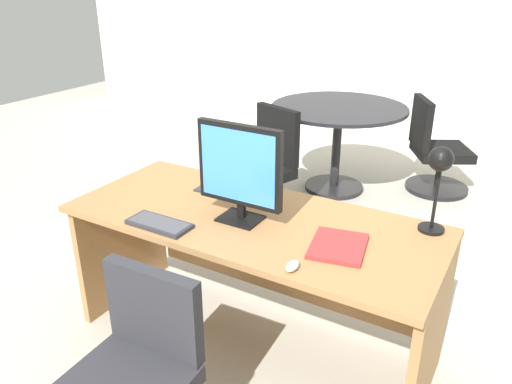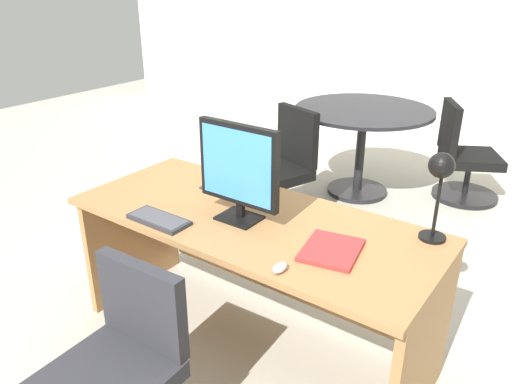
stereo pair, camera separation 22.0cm
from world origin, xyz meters
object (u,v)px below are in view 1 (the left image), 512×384
object	(u,v)px
desk	(258,252)
book	(338,246)
desk_lamp	(439,171)
meeting_chair_near	(434,155)
keyboard	(159,224)
mouse	(292,266)
monitor	(240,169)
meeting_table	(338,127)
meeting_chair_far	(263,176)
laptop	(235,177)

from	to	relation	value
desk	book	world-z (taller)	book
book	desk	bearing A→B (deg)	165.53
desk_lamp	meeting_chair_near	xyz separation A→B (m)	(-0.43, 2.35, -0.73)
keyboard	desk_lamp	xyz separation A→B (m)	(1.12, 0.58, 0.29)
desk	desk_lamp	distance (m)	0.97
mouse	meeting_chair_near	xyz separation A→B (m)	(-0.02, 2.95, -0.44)
monitor	book	distance (m)	0.57
meeting_table	desk_lamp	bearing A→B (deg)	-57.80
book	meeting_chair_near	size ratio (longest dim) A/B	0.37
desk_lamp	meeting_table	xyz separation A→B (m)	(-1.20, 1.91, -0.47)
meeting_table	meeting_chair_far	distance (m)	0.92
meeting_table	meeting_chair_near	size ratio (longest dim) A/B	1.39
mouse	monitor	bearing A→B (deg)	146.75
monitor	meeting_chair_far	size ratio (longest dim) A/B	0.53
desk_lamp	meeting_chair_far	xyz separation A→B (m)	(-1.49, 1.07, -0.70)
desk_lamp	meeting_table	size ratio (longest dim) A/B	0.35
monitor	meeting_chair_near	world-z (taller)	monitor
desk	meeting_chair_near	bearing A→B (deg)	82.09
keyboard	meeting_table	bearing A→B (deg)	92.00
laptop	mouse	bearing A→B (deg)	-42.17
book	meeting_chair_far	distance (m)	1.89
desk_lamp	meeting_chair_near	world-z (taller)	desk_lamp
laptop	mouse	size ratio (longest dim) A/B	4.26
laptop	desk	bearing A→B (deg)	-37.92
monitor	desk_lamp	xyz separation A→B (m)	(0.82, 0.33, 0.04)
monitor	meeting_chair_near	bearing A→B (deg)	81.66
desk	meeting_chair_far	bearing A→B (deg)	118.58
keyboard	book	distance (m)	0.84
laptop	desk_lamp	size ratio (longest dim) A/B	0.83
desk_lamp	mouse	bearing A→B (deg)	-123.82
book	meeting_table	distance (m)	2.44
laptop	meeting_table	bearing A→B (deg)	94.45
meeting_chair_far	meeting_chair_near	bearing A→B (deg)	50.18
monitor	desk_lamp	distance (m)	0.89
desk	mouse	distance (m)	0.59
laptop	mouse	xyz separation A→B (m)	(0.65, -0.59, -0.05)
desk	meeting_chair_far	xyz separation A→B (m)	(-0.71, 1.30, -0.17)
desk_lamp	meeting_chair_near	bearing A→B (deg)	100.35
desk	mouse	world-z (taller)	mouse
mouse	meeting_table	world-z (taller)	mouse
mouse	meeting_chair_far	size ratio (longest dim) A/B	0.09
desk_lamp	meeting_table	bearing A→B (deg)	122.20
desk	mouse	size ratio (longest dim) A/B	22.74
monitor	keyboard	bearing A→B (deg)	-139.97
mouse	meeting_chair_near	size ratio (longest dim) A/B	0.09
mouse	book	xyz separation A→B (m)	(0.09, 0.26, -0.01)
laptop	meeting_table	size ratio (longest dim) A/B	0.29
meeting_table	meeting_chair_near	bearing A→B (deg)	29.35
desk	keyboard	size ratio (longest dim) A/B	5.89
desk	keyboard	world-z (taller)	keyboard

